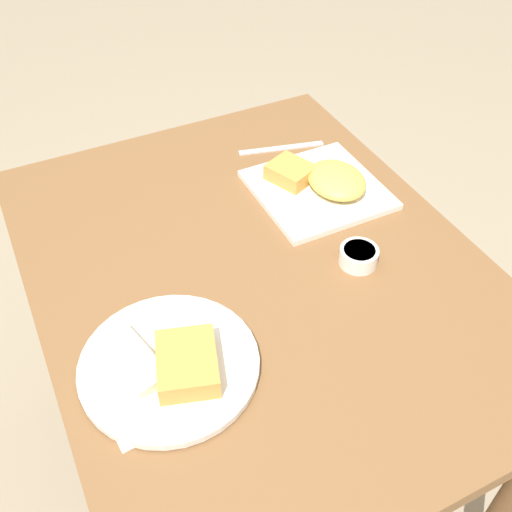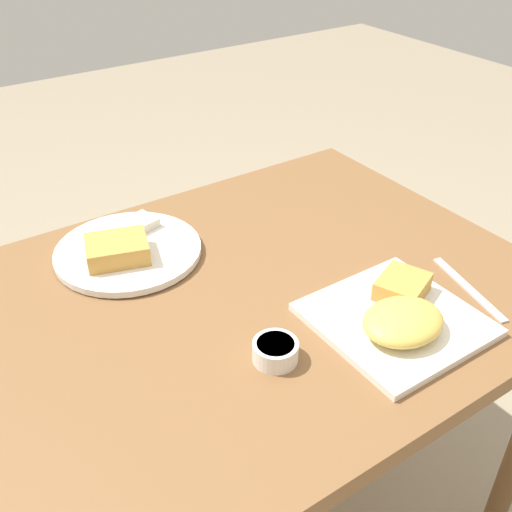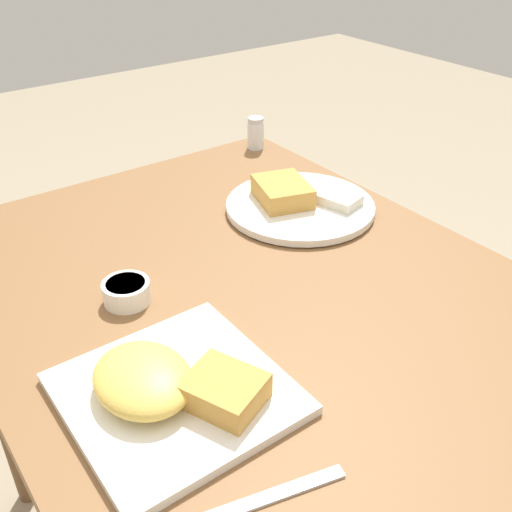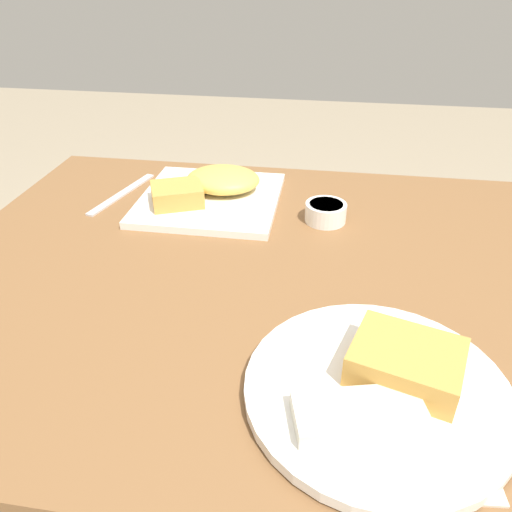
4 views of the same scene
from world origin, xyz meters
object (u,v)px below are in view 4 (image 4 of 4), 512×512
object	(u,v)px
plate_square_near	(211,191)
plate_oval_far	(383,385)
butter_knife	(122,194)
sauce_ramekin	(326,212)

from	to	relation	value
plate_square_near	plate_oval_far	size ratio (longest dim) A/B	0.90
butter_knife	plate_oval_far	bearing A→B (deg)	60.66
plate_oval_far	sauce_ramekin	bearing A→B (deg)	-79.29
plate_oval_far	plate_square_near	bearing A→B (deg)	-56.71
plate_square_near	sauce_ramekin	xyz separation A→B (m)	(-0.23, 0.05, -0.00)
butter_knife	plate_square_near	bearing A→B (deg)	104.01
plate_oval_far	butter_knife	distance (m)	0.68
sauce_ramekin	butter_knife	distance (m)	0.42
plate_oval_far	butter_knife	world-z (taller)	plate_oval_far
plate_oval_far	butter_knife	size ratio (longest dim) A/B	1.44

